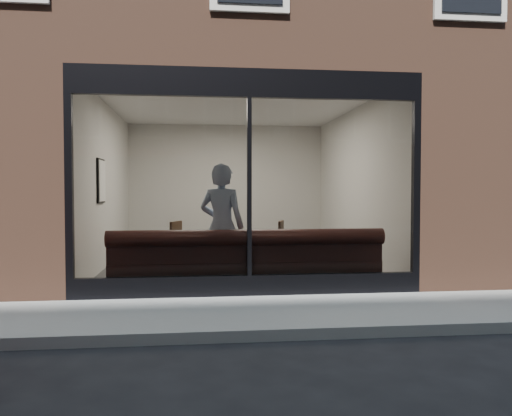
{
  "coord_description": "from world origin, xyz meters",
  "views": [
    {
      "loc": [
        -0.69,
        -4.94,
        1.5
      ],
      "look_at": [
        0.14,
        2.4,
        1.24
      ],
      "focal_mm": 35.0,
      "sensor_mm": 36.0,
      "label": 1
    }
  ],
  "objects": [
    {
      "name": "ground",
      "position": [
        0.0,
        0.0,
        0.0
      ],
      "size": [
        120.0,
        120.0,
        0.0
      ],
      "primitive_type": "plane",
      "color": "black",
      "rests_on": "ground"
    },
    {
      "name": "sidewalk_near",
      "position": [
        0.0,
        1.0,
        0.01
      ],
      "size": [
        40.0,
        2.0,
        0.01
      ],
      "primitive_type": "cube",
      "color": "gray",
      "rests_on": "ground"
    },
    {
      "name": "kerb_near",
      "position": [
        0.0,
        -0.05,
        0.06
      ],
      "size": [
        40.0,
        0.1,
        0.12
      ],
      "primitive_type": "cube",
      "color": "gray",
      "rests_on": "ground"
    },
    {
      "name": "host_building_pier_left",
      "position": [
        -3.75,
        8.0,
        1.6
      ],
      "size": [
        2.5,
        12.0,
        3.2
      ],
      "primitive_type": "cube",
      "color": "brown",
      "rests_on": "ground"
    },
    {
      "name": "host_building_pier_right",
      "position": [
        3.75,
        8.0,
        1.6
      ],
      "size": [
        2.5,
        12.0,
        3.2
      ],
      "primitive_type": "cube",
      "color": "brown",
      "rests_on": "ground"
    },
    {
      "name": "host_building_backfill",
      "position": [
        0.0,
        11.0,
        1.6
      ],
      "size": [
        5.0,
        6.0,
        3.2
      ],
      "primitive_type": "cube",
      "color": "brown",
      "rests_on": "ground"
    },
    {
      "name": "cafe_floor",
      "position": [
        0.0,
        5.0,
        0.02
      ],
      "size": [
        6.0,
        6.0,
        0.0
      ],
      "primitive_type": "plane",
      "color": "#2D2D30",
      "rests_on": "ground"
    },
    {
      "name": "cafe_ceiling",
      "position": [
        0.0,
        5.0,
        3.19
      ],
      "size": [
        6.0,
        6.0,
        0.0
      ],
      "primitive_type": "plane",
      "rotation": [
        3.14,
        0.0,
        0.0
      ],
      "color": "white",
      "rests_on": "host_building_upper"
    },
    {
      "name": "cafe_wall_back",
      "position": [
        0.0,
        7.99,
        1.6
      ],
      "size": [
        5.0,
        0.0,
        5.0
      ],
      "primitive_type": "plane",
      "rotation": [
        1.57,
        0.0,
        0.0
      ],
      "color": "silver",
      "rests_on": "ground"
    },
    {
      "name": "cafe_wall_left",
      "position": [
        -2.49,
        5.0,
        1.6
      ],
      "size": [
        0.0,
        6.0,
        6.0
      ],
      "primitive_type": "plane",
      "rotation": [
        1.57,
        0.0,
        1.57
      ],
      "color": "silver",
      "rests_on": "ground"
    },
    {
      "name": "cafe_wall_right",
      "position": [
        2.49,
        5.0,
        1.6
      ],
      "size": [
        0.0,
        6.0,
        6.0
      ],
      "primitive_type": "plane",
      "rotation": [
        1.57,
        0.0,
        -1.57
      ],
      "color": "silver",
      "rests_on": "ground"
    },
    {
      "name": "storefront_kick",
      "position": [
        0.0,
        2.05,
        0.15
      ],
      "size": [
        5.0,
        0.1,
        0.3
      ],
      "primitive_type": "cube",
      "color": "black",
      "rests_on": "ground"
    },
    {
      "name": "storefront_header",
      "position": [
        0.0,
        2.05,
        3.0
      ],
      "size": [
        5.0,
        0.1,
        0.4
      ],
      "primitive_type": "cube",
      "color": "black",
      "rests_on": "host_building_upper"
    },
    {
      "name": "storefront_mullion",
      "position": [
        0.0,
        2.05,
        1.55
      ],
      "size": [
        0.06,
        0.1,
        2.5
      ],
      "primitive_type": "cube",
      "color": "black",
      "rests_on": "storefront_kick"
    },
    {
      "name": "storefront_glass",
      "position": [
        0.0,
        2.02,
        1.55
      ],
      "size": [
        4.8,
        0.0,
        4.8
      ],
      "primitive_type": "plane",
      "rotation": [
        1.57,
        0.0,
        0.0
      ],
      "color": "white",
      "rests_on": "storefront_kick"
    },
    {
      "name": "banquette",
      "position": [
        0.0,
        2.45,
        0.23
      ],
      "size": [
        4.0,
        0.55,
        0.45
      ],
      "primitive_type": "cube",
      "color": "#391B15",
      "rests_on": "cafe_floor"
    },
    {
      "name": "person",
      "position": [
        -0.36,
        2.65,
        0.95
      ],
      "size": [
        0.82,
        0.68,
        1.91
      ],
      "primitive_type": "imported",
      "rotation": [
        0.0,
        0.0,
        2.76
      ],
      "color": "#97AECE",
      "rests_on": "cafe_floor"
    },
    {
      "name": "cafe_table_left",
      "position": [
        -0.76,
        3.73,
        0.74
      ],
      "size": [
        0.78,
        0.78,
        0.04
      ],
      "primitive_type": "cube",
      "rotation": [
        0.0,
        0.0,
        -0.26
      ],
      "color": "#311E13",
      "rests_on": "cafe_floor"
    },
    {
      "name": "cafe_table_right",
      "position": [
        1.24,
        3.45,
        0.74
      ],
      "size": [
        0.55,
        0.55,
        0.04
      ],
      "primitive_type": "cube",
      "rotation": [
        0.0,
        0.0,
        0.01
      ],
      "color": "#311E13",
      "rests_on": "cafe_floor"
    },
    {
      "name": "cafe_chair_left",
      "position": [
        -1.29,
        4.12,
        0.24
      ],
      "size": [
        0.56,
        0.56,
        0.04
      ],
      "primitive_type": "cube",
      "rotation": [
        0.0,
        0.0,
        2.75
      ],
      "color": "#311E13",
      "rests_on": "cafe_floor"
    },
    {
      "name": "cafe_chair_right",
      "position": [
        0.59,
        4.02,
        0.24
      ],
      "size": [
        0.57,
        0.57,
        0.04
      ],
      "primitive_type": "cube",
      "rotation": [
        0.0,
        0.0,
        2.85
      ],
      "color": "#311E13",
      "rests_on": "cafe_floor"
    },
    {
      "name": "wall_poster",
      "position": [
        -2.45,
        4.33,
        1.67
      ],
      "size": [
        0.02,
        0.55,
        0.74
      ],
      "primitive_type": "cube",
      "color": "white",
      "rests_on": "cafe_wall_left"
    }
  ]
}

